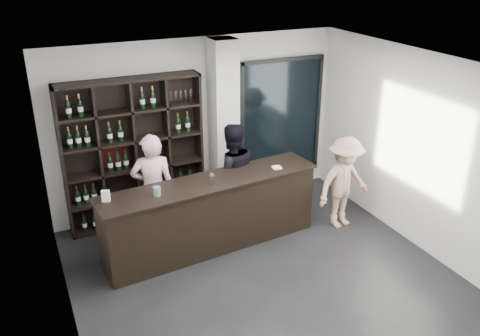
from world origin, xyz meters
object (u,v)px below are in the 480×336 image
wine_shelf (134,154)px  tasting_counter (212,214)px  taster_black (231,175)px  taster_pink (153,189)px  customer (344,183)px

wine_shelf → tasting_counter: 1.61m
tasting_counter → taster_black: 0.83m
wine_shelf → tasting_counter: bearing=-57.2°
taster_pink → customer: (2.87, -0.80, -0.11)m
taster_pink → taster_black: 1.27m
taster_pink → tasting_counter: bearing=157.4°
wine_shelf → taster_black: wine_shelf is taller
customer → tasting_counter: bearing=164.8°
wine_shelf → taster_pink: (0.08, -0.72, -0.33)m
customer → taster_pink: bearing=156.4°
wine_shelf → customer: size_ratio=1.58×
taster_black → customer: taster_black is taller
tasting_counter → taster_pink: (-0.72, 0.53, 0.32)m
tasting_counter → taster_black: size_ratio=1.94×
wine_shelf → customer: bearing=-27.2°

